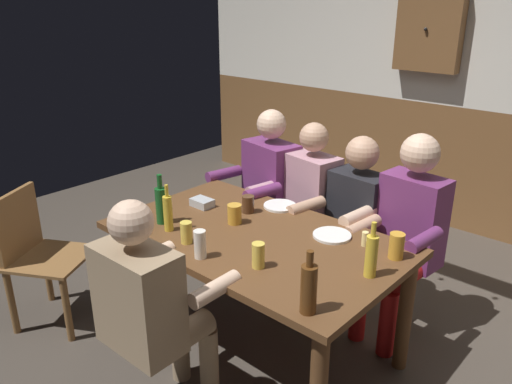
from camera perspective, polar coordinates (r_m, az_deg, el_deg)
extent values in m
plane|color=#423A33|center=(3.36, 2.05, -15.32)|extent=(6.70, 6.70, 0.00)
cube|color=silver|center=(4.76, 21.74, 17.37)|extent=(5.59, 0.12, 1.38)
cube|color=brown|center=(4.97, 19.81, 3.00)|extent=(5.59, 0.12, 1.11)
cube|color=brown|center=(2.86, -0.10, -5.21)|extent=(1.65, 0.99, 0.04)
cylinder|color=brown|center=(3.31, -14.84, -9.37)|extent=(0.08, 0.08, 0.71)
cylinder|color=brown|center=(3.76, -4.35, -4.83)|extent=(0.08, 0.08, 0.71)
cylinder|color=brown|center=(3.00, 16.41, -12.99)|extent=(0.08, 0.08, 0.71)
cube|color=#6B2D66|center=(3.75, 1.68, 1.50)|extent=(0.45, 0.31, 0.55)
sphere|color=beige|center=(3.63, 1.75, 7.63)|extent=(0.21, 0.21, 0.21)
cylinder|color=#2D4C84|center=(3.68, 1.01, -3.19)|extent=(0.20, 0.42, 0.13)
cylinder|color=#2D4C84|center=(3.84, -1.07, -2.09)|extent=(0.20, 0.42, 0.13)
cylinder|color=#2D4C84|center=(3.69, -1.51, -7.78)|extent=(0.10, 0.10, 0.42)
cylinder|color=#2D4C84|center=(3.85, -3.48, -6.48)|extent=(0.10, 0.10, 0.42)
cylinder|color=#6B2D66|center=(3.41, 0.75, -0.01)|extent=(0.13, 0.29, 0.08)
cylinder|color=#6B2D66|center=(3.77, -3.64, 2.04)|extent=(0.13, 0.29, 0.08)
cube|color=#B78493|center=(3.54, 6.27, -0.02)|extent=(0.39, 0.29, 0.53)
sphere|color=tan|center=(3.42, 6.53, 6.14)|extent=(0.20, 0.20, 0.20)
cylinder|color=#B78493|center=(3.48, 5.62, -4.77)|extent=(0.19, 0.41, 0.13)
cylinder|color=#B78493|center=(3.61, 3.44, -3.71)|extent=(0.19, 0.41, 0.13)
cylinder|color=#B78493|center=(3.49, 3.10, -9.64)|extent=(0.10, 0.10, 0.42)
cylinder|color=#B78493|center=(3.62, 1.01, -8.40)|extent=(0.10, 0.10, 0.42)
cylinder|color=tan|center=(3.22, 5.66, -1.66)|extent=(0.13, 0.29, 0.08)
cylinder|color=#B78493|center=(3.51, 0.92, 0.41)|extent=(0.13, 0.29, 0.08)
cube|color=black|center=(3.36, 11.39, -1.88)|extent=(0.39, 0.25, 0.49)
sphere|color=tan|center=(3.23, 11.87, 4.33)|extent=(0.21, 0.21, 0.21)
cylinder|color=#997F60|center=(3.29, 10.90, -6.74)|extent=(0.17, 0.43, 0.13)
cylinder|color=#997F60|center=(3.39, 8.16, -5.62)|extent=(0.17, 0.43, 0.13)
cylinder|color=#997F60|center=(3.27, 8.30, -12.15)|extent=(0.10, 0.10, 0.42)
cylinder|color=#997F60|center=(3.38, 5.60, -10.84)|extent=(0.10, 0.10, 0.42)
cylinder|color=tan|center=(3.05, 11.89, -3.86)|extent=(0.10, 0.29, 0.08)
cylinder|color=black|center=(3.29, 5.86, -1.61)|extent=(0.10, 0.29, 0.08)
cube|color=#6B2D66|center=(3.20, 17.13, -3.03)|extent=(0.40, 0.24, 0.55)
sphere|color=beige|center=(3.06, 17.97, 4.19)|extent=(0.23, 0.23, 0.23)
cylinder|color=#AD1919|center=(3.16, 16.93, -8.58)|extent=(0.17, 0.39, 0.13)
cylinder|color=#AD1919|center=(3.25, 13.80, -7.36)|extent=(0.17, 0.39, 0.13)
cylinder|color=#AD1919|center=(3.15, 14.54, -14.09)|extent=(0.10, 0.10, 0.42)
cylinder|color=#AD1919|center=(3.25, 11.43, -12.69)|extent=(0.10, 0.10, 0.42)
cylinder|color=#6B2D66|center=(2.89, 18.36, -5.17)|extent=(0.11, 0.29, 0.08)
cylinder|color=beige|center=(3.10, 11.40, -2.68)|extent=(0.11, 0.29, 0.08)
cube|color=#997F60|center=(2.41, -13.09, -11.62)|extent=(0.42, 0.24, 0.50)
sphere|color=beige|center=(2.23, -13.89, -3.34)|extent=(0.20, 0.20, 0.20)
cylinder|color=#997F60|center=(2.68, -11.94, -13.84)|extent=(0.14, 0.38, 0.13)
cylinder|color=#997F60|center=(2.53, -8.64, -15.91)|extent=(0.14, 0.38, 0.13)
cylinder|color=#997F60|center=(2.93, -8.54, -16.68)|extent=(0.10, 0.10, 0.42)
cylinder|color=#997F60|center=(2.79, -5.29, -18.66)|extent=(0.10, 0.10, 0.42)
cylinder|color=beige|center=(2.70, -11.81, -7.17)|extent=(0.09, 0.28, 0.08)
cylinder|color=beige|center=(2.38, -4.63, -10.83)|extent=(0.09, 0.28, 0.08)
cube|color=brown|center=(3.48, -22.02, -6.91)|extent=(0.60, 0.60, 0.02)
cube|color=brown|center=(3.50, -25.25, -3.25)|extent=(0.22, 0.36, 0.42)
cylinder|color=brown|center=(3.63, -17.36, -9.19)|extent=(0.04, 0.04, 0.44)
cylinder|color=brown|center=(3.36, -20.47, -12.28)|extent=(0.04, 0.04, 0.44)
cylinder|color=brown|center=(3.82, -22.41, -8.30)|extent=(0.04, 0.04, 0.44)
cylinder|color=brown|center=(3.56, -25.77, -11.10)|extent=(0.04, 0.04, 0.44)
cylinder|color=#F9E08C|center=(2.78, 12.15, -5.17)|extent=(0.04, 0.04, 0.08)
cube|color=#B2B7BC|center=(3.24, -6.07, -1.20)|extent=(0.14, 0.10, 0.05)
cylinder|color=white|center=(3.22, 2.71, -1.56)|extent=(0.21, 0.21, 0.01)
cylinder|color=white|center=(2.86, 8.54, -4.84)|extent=(0.21, 0.21, 0.01)
cylinder|color=#593314|center=(2.16, 5.94, -10.84)|extent=(0.07, 0.07, 0.22)
cylinder|color=#593314|center=(2.09, 6.09, -7.46)|extent=(0.03, 0.03, 0.07)
cylinder|color=gold|center=(2.47, 12.82, -7.07)|extent=(0.06, 0.06, 0.21)
cylinder|color=gold|center=(2.41, 13.09, -4.12)|extent=(0.02, 0.02, 0.07)
cylinder|color=#195923|center=(3.01, -10.60, -1.53)|extent=(0.07, 0.07, 0.22)
cylinder|color=#195923|center=(2.96, -10.79, 1.16)|extent=(0.03, 0.03, 0.08)
cylinder|color=gold|center=(2.91, -9.86, -2.41)|extent=(0.05, 0.05, 0.21)
cylinder|color=gold|center=(2.86, -10.03, 0.14)|extent=(0.02, 0.02, 0.07)
cylinder|color=#E5C64C|center=(2.77, -7.84, -4.53)|extent=(0.06, 0.06, 0.12)
cylinder|color=gold|center=(2.68, 15.51, -5.86)|extent=(0.08, 0.08, 0.14)
cylinder|color=gold|center=(2.98, -2.43, -2.49)|extent=(0.08, 0.08, 0.12)
cylinder|color=white|center=(2.60, -6.31, -5.85)|extent=(0.06, 0.06, 0.15)
cylinder|color=#4C2D19|center=(3.12, -0.89, -1.37)|extent=(0.08, 0.08, 0.11)
cylinder|color=#E5C64C|center=(2.50, 0.26, -7.13)|extent=(0.06, 0.06, 0.13)
cube|color=brown|center=(4.71, 18.91, 16.97)|extent=(0.56, 0.12, 0.70)
sphere|color=black|center=(4.64, 18.52, 16.97)|extent=(0.03, 0.03, 0.03)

